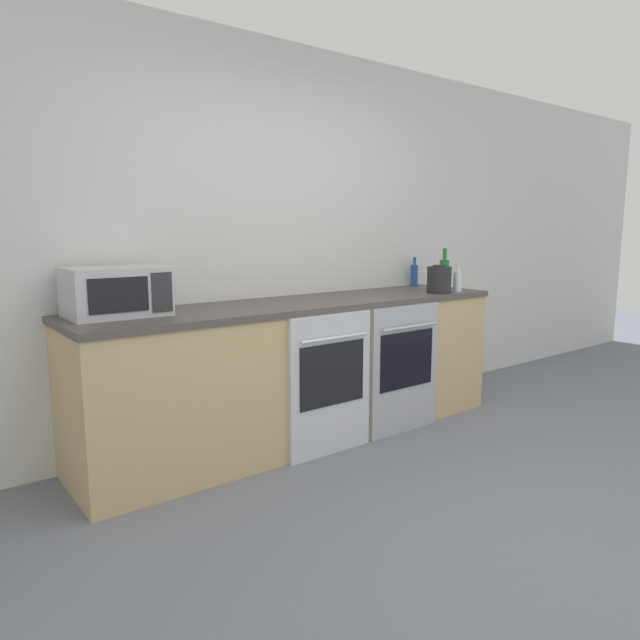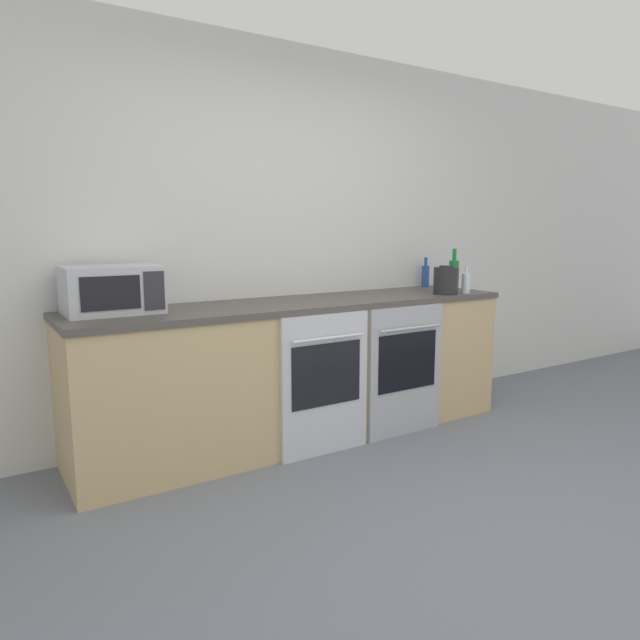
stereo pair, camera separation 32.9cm
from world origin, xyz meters
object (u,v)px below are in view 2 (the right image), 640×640
object	(u,v)px
bottle_clear	(466,282)
kettle	(446,280)
oven_right	(406,370)
oven_left	(325,384)
bottle_green	(454,274)
bottle_blue	(425,275)
microwave	(112,290)

from	to	relation	value
bottle_clear	kettle	world-z (taller)	kettle
oven_right	kettle	distance (m)	0.75
oven_left	bottle_green	bearing A→B (deg)	11.74
oven_right	bottle_clear	bearing A→B (deg)	9.07
bottle_clear	kettle	size ratio (longest dim) A/B	0.98
oven_left	oven_right	world-z (taller)	same
bottle_green	bottle_clear	distance (m)	0.19
oven_left	bottle_green	xyz separation A→B (m)	(1.34, 0.28, 0.59)
oven_right	bottle_clear	world-z (taller)	bottle_clear
bottle_green	bottle_blue	distance (m)	0.33
bottle_green	bottle_clear	bearing A→B (deg)	-106.54
oven_left	bottle_clear	distance (m)	1.40
bottle_green	oven_left	bearing A→B (deg)	-168.26
microwave	bottle_green	bearing A→B (deg)	-3.75
oven_right	oven_left	bearing A→B (deg)	180.00
microwave	bottle_clear	xyz separation A→B (m)	(2.40, -0.34, -0.05)
bottle_green	microwave	bearing A→B (deg)	176.25
bottle_green	bottle_blue	xyz separation A→B (m)	(0.02, 0.33, -0.03)
bottle_green	bottle_blue	world-z (taller)	bottle_green
oven_left	kettle	xyz separation A→B (m)	(1.12, 0.14, 0.57)
oven_right	kettle	xyz separation A→B (m)	(0.48, 0.14, 0.57)
oven_right	microwave	world-z (taller)	microwave
microwave	bottle_green	xyz separation A→B (m)	(2.45, -0.16, -0.01)
oven_right	kettle	bearing A→B (deg)	16.07
oven_right	microwave	size ratio (longest dim) A/B	1.73
bottle_blue	microwave	bearing A→B (deg)	-176.09
oven_left	oven_right	distance (m)	0.64
microwave	bottle_green	size ratio (longest dim) A/B	1.59
microwave	bottle_green	distance (m)	2.46
bottle_green	bottle_blue	size ratio (longest dim) A/B	1.34
oven_left	microwave	size ratio (longest dim) A/B	1.73
bottle_clear	bottle_blue	distance (m)	0.51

